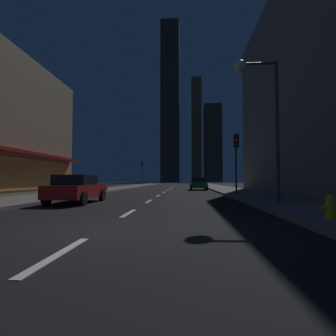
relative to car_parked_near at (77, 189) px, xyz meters
The scene contains 14 objects.
ground_plane 25.07m from the car_parked_near, 81.74° to the left, with size 78.00×136.00×0.10m, color black.
sidewalk_right 26.97m from the car_parked_near, 66.85° to the left, with size 4.00×76.00×0.15m, color #605E59.
sidewalk_left 25.03m from the car_parked_near, 97.81° to the left, with size 4.00×76.00×0.15m, color #605E59.
lane_marking_center 9.72m from the car_parked_near, 68.18° to the left, with size 0.16×38.60×0.01m.
skyscraper_distant_tall 114.19m from the car_parked_near, 90.72° to the left, with size 8.52×7.02×75.63m, color #312E24.
skyscraper_distant_mid 140.34m from the car_parked_near, 84.95° to the left, with size 5.55×8.59×59.21m, color #444033.
skyscraper_distant_short 129.03m from the car_parked_near, 80.94° to the left, with size 9.00×8.67×40.69m, color #363328.
car_parked_near is the anchor object (origin of this frame).
car_parked_far 19.49m from the car_parked_near, 68.32° to the left, with size 1.98×4.24×1.45m.
fire_hydrant_yellow_near 11.23m from the car_parked_near, 32.20° to the right, with size 0.42×0.30×0.65m.
fire_hydrant_far_left 12.89m from the car_parked_near, 100.28° to the left, with size 0.42×0.30×0.65m.
traffic_light_near_right 10.57m from the car_parked_near, 27.70° to the left, with size 0.32×0.48×4.20m.
traffic_light_far_left 32.32m from the car_parked_near, 93.38° to the left, with size 0.32×0.48×4.20m.
street_lamp_right 10.04m from the car_parked_near, ahead, with size 1.96×0.56×6.58m.
Camera 1 is at (2.03, -6.15, 1.20)m, focal length 28.17 mm.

